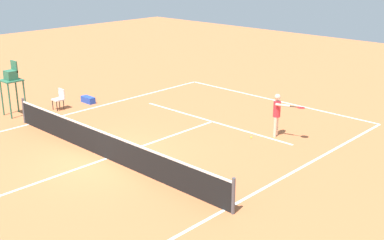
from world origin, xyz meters
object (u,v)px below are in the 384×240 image
courtside_chair_mid (59,98)px  umpire_chair (12,80)px  tennis_ball (251,137)px  equipment_bag (88,100)px  player_serving (278,112)px

courtside_chair_mid → umpire_chair: bearing=69.7°
umpire_chair → tennis_ball: bearing=-152.7°
tennis_ball → equipment_bag: (8.61, 1.49, 0.12)m
player_serving → equipment_bag: (9.20, 2.33, -0.86)m
tennis_ball → courtside_chair_mid: (8.66, 3.00, 0.50)m
tennis_ball → courtside_chair_mid: bearing=19.1°
player_serving → equipment_bag: player_serving is taller
player_serving → equipment_bag: bearing=-92.7°
umpire_chair → courtside_chair_mid: umpire_chair is taller
umpire_chair → courtside_chair_mid: size_ratio=2.54×
player_serving → courtside_chair_mid: size_ratio=1.79×
umpire_chair → equipment_bag: bearing=-102.3°
tennis_ball → umpire_chair: (9.34, 4.83, 1.57)m
tennis_ball → courtside_chair_mid: size_ratio=0.07×
equipment_bag → courtside_chair_mid: bearing=87.9°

